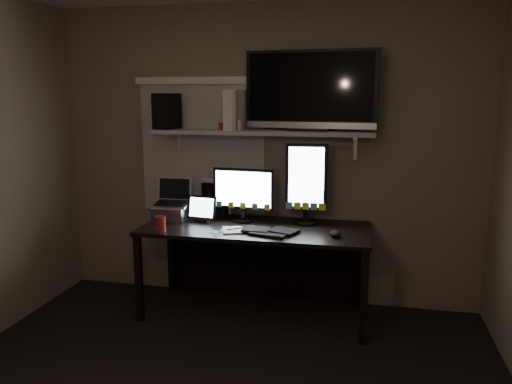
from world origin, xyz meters
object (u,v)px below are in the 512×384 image
(monitor_portrait, at_px, (306,184))
(speaker, at_px, (167,111))
(cup, at_px, (161,224))
(monitor_landscape, at_px, (243,195))
(laptop, at_px, (170,200))
(desk, at_px, (259,244))
(mouse, at_px, (335,234))
(keyboard, at_px, (270,231))
(tv, at_px, (311,91))
(tablet, at_px, (202,209))
(game_console, at_px, (235,110))

(monitor_portrait, bearing_deg, speaker, 179.63)
(cup, height_order, speaker, speaker)
(monitor_landscape, relative_size, laptop, 1.51)
(desk, distance_m, mouse, 0.72)
(laptop, relative_size, speaker, 1.16)
(keyboard, xyz_separation_m, laptop, (-0.88, 0.20, 0.16))
(laptop, bearing_deg, tv, 7.06)
(laptop, height_order, cup, laptop)
(monitor_landscape, relative_size, monitor_portrait, 0.77)
(desk, relative_size, tablet, 7.19)
(laptop, xyz_separation_m, game_console, (0.53, 0.15, 0.74))
(mouse, xyz_separation_m, tablet, (-1.10, 0.21, 0.09))
(monitor_portrait, xyz_separation_m, speaker, (-1.18, 0.02, 0.56))
(tv, xyz_separation_m, game_console, (-0.60, -0.03, -0.15))
(tv, height_order, speaker, tv)
(cup, bearing_deg, speaker, 103.75)
(mouse, bearing_deg, cup, 171.64)
(desk, height_order, cup, cup)
(tablet, xyz_separation_m, speaker, (-0.34, 0.13, 0.79))
(cup, xyz_separation_m, speaker, (-0.12, 0.49, 0.84))
(desk, height_order, tv, tv)
(monitor_landscape, bearing_deg, tv, 14.57)
(laptop, bearing_deg, game_console, 14.01)
(desk, relative_size, monitor_portrait, 2.70)
(keyboard, relative_size, cup, 3.56)
(mouse, height_order, laptop, laptop)
(tablet, xyz_separation_m, game_console, (0.25, 0.15, 0.80))
(keyboard, relative_size, tablet, 1.70)
(tablet, relative_size, cup, 2.09)
(mouse, bearing_deg, tv, 107.65)
(mouse, xyz_separation_m, laptop, (-1.37, 0.20, 0.15))
(tv, bearing_deg, mouse, -51.63)
(monitor_portrait, height_order, laptop, monitor_portrait)
(desk, relative_size, speaker, 6.15)
(keyboard, height_order, cup, cup)
(desk, relative_size, mouse, 14.88)
(monitor_landscape, bearing_deg, keyboard, -41.60)
(tablet, relative_size, speaker, 0.86)
(monitor_portrait, relative_size, cup, 5.56)
(monitor_landscape, bearing_deg, game_console, 144.67)
(monitor_landscape, relative_size, mouse, 4.25)
(mouse, distance_m, laptop, 1.40)
(speaker, bearing_deg, tv, 20.11)
(keyboard, xyz_separation_m, game_console, (-0.36, 0.35, 0.90))
(cup, bearing_deg, monitor_landscape, 38.81)
(tablet, distance_m, laptop, 0.28)
(monitor_landscape, height_order, cup, monitor_landscape)
(laptop, distance_m, cup, 0.38)
(tv, bearing_deg, keyboard, -117.25)
(monitor_landscape, xyz_separation_m, tv, (0.52, 0.10, 0.84))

